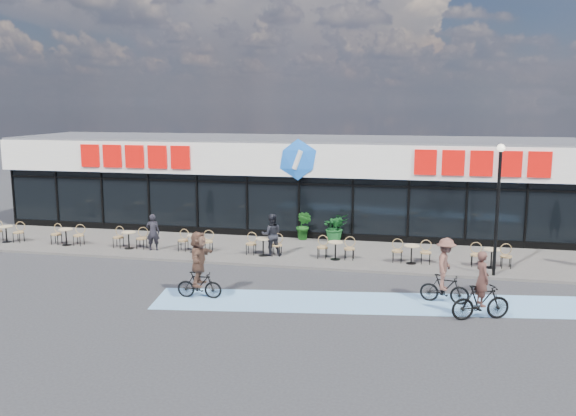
{
  "coord_description": "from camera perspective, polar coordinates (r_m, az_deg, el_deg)",
  "views": [
    {
      "loc": [
        5.27,
        -20.43,
        6.39
      ],
      "look_at": [
        0.22,
        3.5,
        2.12
      ],
      "focal_mm": 38.0,
      "sensor_mm": 36.0,
      "label": 1
    }
  ],
  "objects": [
    {
      "name": "ground",
      "position": [
        22.05,
        -2.45,
        -6.95
      ],
      "size": [
        120.0,
        120.0,
        0.0
      ],
      "primitive_type": "plane",
      "color": "#28282B",
      "rests_on": "ground"
    },
    {
      "name": "bistro_set_7",
      "position": [
        24.75,
        18.47,
        -4.25
      ],
      "size": [
        1.54,
        0.62,
        0.9
      ],
      "color": "tan",
      "rests_on": "sidewalk"
    },
    {
      "name": "potted_plant_left",
      "position": [
        28.08,
        1.49,
        -1.65
      ],
      "size": [
        0.92,
        0.85,
        1.34
      ],
      "primitive_type": "imported",
      "rotation": [
        0.0,
        0.0,
        5.83
      ],
      "color": "#174D16",
      "rests_on": "sidewalk"
    },
    {
      "name": "potted_plant_mid",
      "position": [
        27.86,
        4.43,
        -1.8
      ],
      "size": [
        1.5,
        1.43,
        1.3
      ],
      "primitive_type": "imported",
      "rotation": [
        0.0,
        0.0,
        0.46
      ],
      "color": "#175121",
      "rests_on": "sidewalk"
    },
    {
      "name": "bistro_set_5",
      "position": [
        24.77,
        4.49,
        -3.75
      ],
      "size": [
        1.54,
        0.62,
        0.9
      ],
      "color": "tan",
      "rests_on": "sidewalk"
    },
    {
      "name": "cyclist_a",
      "position": [
        19.04,
        17.62,
        -7.81
      ],
      "size": [
        1.85,
        1.07,
        2.09
      ],
      "color": "black",
      "rests_on": "ground"
    },
    {
      "name": "lamp_post",
      "position": [
        23.17,
        19.06,
        0.91
      ],
      "size": [
        0.28,
        0.28,
        4.82
      ],
      "color": "black",
      "rests_on": "sidewalk"
    },
    {
      "name": "bike_lane",
      "position": [
        20.02,
        7.75,
        -8.78
      ],
      "size": [
        14.17,
        4.13,
        0.01
      ],
      "primitive_type": "cube",
      "rotation": [
        0.0,
        0.0,
        0.14
      ],
      "color": "#6A9CC8",
      "rests_on": "ground"
    },
    {
      "name": "patron_right",
      "position": [
        25.2,
        -1.55,
        -2.51
      ],
      "size": [
        1.0,
        0.87,
        1.75
      ],
      "primitive_type": "imported",
      "rotation": [
        0.0,
        0.0,
        3.42
      ],
      "color": "black",
      "rests_on": "sidewalk"
    },
    {
      "name": "sidewalk",
      "position": [
        26.26,
        -0.01,
        -4.07
      ],
      "size": [
        44.0,
        5.0,
        0.1
      ],
      "primitive_type": "cube",
      "color": "#534F4A",
      "rests_on": "ground"
    },
    {
      "name": "bistro_set_0",
      "position": [
        30.53,
        -24.76,
        -2.04
      ],
      "size": [
        1.54,
        0.62,
        0.9
      ],
      "color": "tan",
      "rests_on": "sidewalk"
    },
    {
      "name": "cyclist_b",
      "position": [
        20.19,
        14.5,
        -5.91
      ],
      "size": [
        1.62,
        1.19,
        2.14
      ],
      "color": "black",
      "rests_on": "ground"
    },
    {
      "name": "cyclist_c",
      "position": [
        20.21,
        -8.34,
        -5.33
      ],
      "size": [
        1.52,
        1.7,
        2.25
      ],
      "color": "black",
      "rests_on": "ground"
    },
    {
      "name": "bistro_set_4",
      "position": [
        25.32,
        -2.28,
        -3.43
      ],
      "size": [
        1.54,
        0.62,
        0.9
      ],
      "color": "tan",
      "rests_on": "sidewalk"
    },
    {
      "name": "bistro_set_2",
      "position": [
        27.39,
        -14.59,
        -2.72
      ],
      "size": [
        1.54,
        0.62,
        0.9
      ],
      "color": "tan",
      "rests_on": "sidewalk"
    },
    {
      "name": "patron_left",
      "position": [
        26.71,
        -12.52,
        -2.22
      ],
      "size": [
        0.64,
        0.49,
        1.58
      ],
      "primitive_type": "imported",
      "rotation": [
        0.0,
        0.0,
        3.36
      ],
      "color": "black",
      "rests_on": "sidewalk"
    },
    {
      "name": "bistro_set_3",
      "position": [
        26.2,
        -8.68,
        -3.08
      ],
      "size": [
        1.54,
        0.62,
        0.9
      ],
      "color": "tan",
      "rests_on": "sidewalk"
    },
    {
      "name": "building",
      "position": [
        31.08,
        2.07,
        2.41
      ],
      "size": [
        30.6,
        6.57,
        4.75
      ],
      "color": "black",
      "rests_on": "ground"
    },
    {
      "name": "bistro_set_6",
      "position": [
        24.58,
        11.48,
        -4.03
      ],
      "size": [
        1.54,
        0.62,
        0.9
      ],
      "color": "tan",
      "rests_on": "sidewalk"
    },
    {
      "name": "potted_plant_right",
      "position": [
        27.95,
        4.51,
        -1.93
      ],
      "size": [
        0.67,
        0.56,
        1.14
      ],
      "primitive_type": "imported",
      "rotation": [
        0.0,
        0.0,
        6.2
      ],
      "color": "#1A5E24",
      "rests_on": "sidewalk"
    },
    {
      "name": "bistro_set_1",
      "position": [
        28.84,
        -19.96,
        -2.37
      ],
      "size": [
        1.54,
        0.62,
        0.9
      ],
      "color": "tan",
      "rests_on": "sidewalk"
    }
  ]
}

